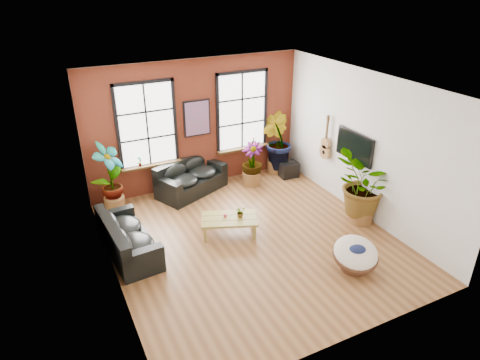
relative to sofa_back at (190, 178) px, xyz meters
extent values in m
cube|color=brown|center=(0.39, -2.88, -0.41)|extent=(6.00, 6.50, 0.02)
cube|color=white|center=(0.39, -2.88, 3.11)|extent=(6.00, 6.50, 0.02)
cube|color=#5E2216|center=(0.39, 0.38, 1.35)|extent=(6.00, 0.02, 3.50)
cube|color=silver|center=(0.39, -6.14, 1.35)|extent=(6.00, 0.02, 3.50)
cube|color=silver|center=(-2.62, -2.88, 1.35)|extent=(0.02, 6.50, 3.50)
cube|color=silver|center=(3.40, -2.88, 1.35)|extent=(0.02, 6.50, 3.50)
cube|color=white|center=(-0.96, 0.32, 1.55)|extent=(1.40, 0.02, 2.10)
cube|color=#39240F|center=(-0.96, 0.25, 0.47)|extent=(1.60, 0.22, 0.06)
cube|color=white|center=(1.74, 0.32, 1.55)|extent=(1.40, 0.02, 2.10)
cube|color=#39240F|center=(1.74, 0.25, 0.47)|extent=(1.60, 0.22, 0.06)
cube|color=black|center=(0.02, -0.05, -0.18)|extent=(2.13, 1.62, 0.43)
cube|color=black|center=(-0.12, 0.27, 0.26)|extent=(1.84, 0.98, 0.45)
cube|color=black|center=(-0.75, -0.39, 0.15)|extent=(0.58, 0.94, 0.23)
cube|color=black|center=(0.80, 0.29, 0.15)|extent=(0.58, 0.94, 0.23)
ellipsoid|color=black|center=(-0.29, -0.25, 0.10)|extent=(1.05, 1.04, 0.25)
ellipsoid|color=black|center=(-0.40, 0.00, 0.26)|extent=(0.83, 0.55, 0.43)
ellipsoid|color=black|center=(0.38, 0.05, 0.10)|extent=(1.05, 1.04, 0.25)
ellipsoid|color=black|center=(0.27, 0.29, 0.26)|extent=(0.83, 0.55, 0.43)
cube|color=black|center=(-2.18, -2.13, -0.20)|extent=(1.02, 2.09, 0.40)
cube|color=black|center=(-2.50, -2.16, 0.20)|extent=(0.38, 2.04, 0.41)
cube|color=black|center=(-2.10, -3.04, 0.10)|extent=(0.86, 0.28, 0.21)
cube|color=black|center=(-2.26, -1.22, 0.10)|extent=(0.86, 0.28, 0.21)
ellipsoid|color=black|center=(-2.10, -2.53, 0.05)|extent=(0.78, 0.94, 0.23)
ellipsoid|color=black|center=(-2.34, -2.55, 0.20)|extent=(0.30, 0.90, 0.39)
ellipsoid|color=black|center=(-2.17, -1.72, 0.05)|extent=(0.78, 0.94, 0.23)
ellipsoid|color=black|center=(-2.41, -1.74, 0.20)|extent=(0.30, 0.90, 0.39)
cube|color=olive|center=(0.07, -2.38, -0.02)|extent=(1.44, 1.14, 0.05)
cube|color=#39240F|center=(0.02, -2.49, 0.01)|extent=(1.17, 0.48, 0.00)
cube|color=#39240F|center=(0.11, -2.27, 0.01)|extent=(1.17, 0.48, 0.00)
cube|color=olive|center=(-0.56, -2.44, -0.22)|extent=(0.08, 0.08, 0.35)
cube|color=olive|center=(0.48, -2.86, -0.22)|extent=(0.08, 0.08, 0.35)
cube|color=olive|center=(-0.35, -1.90, -0.22)|extent=(0.08, 0.08, 0.35)
cube|color=olive|center=(0.69, -2.32, -0.22)|extent=(0.08, 0.08, 0.35)
cylinder|color=#CE3342|center=(0.00, -2.30, 0.05)|extent=(0.09, 0.09, 0.08)
cylinder|color=#54311E|center=(1.77, -4.72, -0.29)|extent=(0.69, 0.69, 0.21)
torus|color=#54311E|center=(1.77, -4.72, -0.04)|extent=(1.19, 1.19, 0.42)
ellipsoid|color=white|center=(1.77, -4.72, 0.01)|extent=(1.16, 1.19, 0.57)
ellipsoid|color=#161D45|center=(1.75, -4.76, 0.11)|extent=(0.43, 0.39, 0.16)
cube|color=black|center=(0.39, 0.31, 1.55)|extent=(0.74, 0.04, 0.98)
cube|color=#0C7F8C|center=(0.39, 0.28, 1.55)|extent=(0.66, 0.02, 0.90)
cube|color=black|center=(3.34, -2.58, 1.25)|extent=(0.06, 1.25, 0.72)
cube|color=black|center=(3.31, -2.58, 1.25)|extent=(0.01, 1.15, 0.62)
cylinder|color=#B27F4C|center=(3.29, -1.53, 0.73)|extent=(0.09, 0.38, 0.38)
cylinder|color=#B27F4C|center=(3.29, -1.53, 0.98)|extent=(0.09, 0.30, 0.30)
cylinder|color=black|center=(3.29, -1.53, 0.73)|extent=(0.09, 0.11, 0.11)
cube|color=#39240F|center=(3.29, -1.53, 1.35)|extent=(0.04, 0.05, 0.55)
cube|color=#39240F|center=(3.29, -1.53, 1.67)|extent=(0.06, 0.06, 0.14)
cube|color=black|center=(2.92, -0.38, -0.18)|extent=(0.56, 0.47, 0.44)
cylinder|color=brown|center=(-2.08, -0.13, -0.21)|extent=(0.64, 0.64, 0.37)
cylinder|color=brown|center=(2.75, 0.05, -0.20)|extent=(0.61, 0.61, 0.39)
cylinder|color=brown|center=(3.13, -3.33, -0.20)|extent=(0.71, 0.71, 0.40)
cylinder|color=brown|center=(1.71, -0.35, -0.21)|extent=(0.51, 0.51, 0.37)
imported|color=#305416|center=(-2.09, -0.10, 0.58)|extent=(1.04, 1.04, 1.67)
imported|color=#305416|center=(2.74, 0.07, 0.59)|extent=(1.10, 1.17, 1.67)
imported|color=#305416|center=(3.12, -3.31, 0.57)|extent=(1.91, 1.87, 1.61)
imported|color=#305416|center=(1.75, -0.31, 0.28)|extent=(0.85, 0.85, 1.08)
imported|color=#305416|center=(0.31, -2.45, 0.13)|extent=(0.27, 0.25, 0.25)
imported|color=#305416|center=(-1.26, 0.25, 0.64)|extent=(0.17, 0.17, 0.27)
imported|color=#305416|center=(2.09, 0.25, 0.64)|extent=(0.19, 0.19, 0.27)
camera|label=1|loc=(-3.42, -10.00, 5.06)|focal=32.00mm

